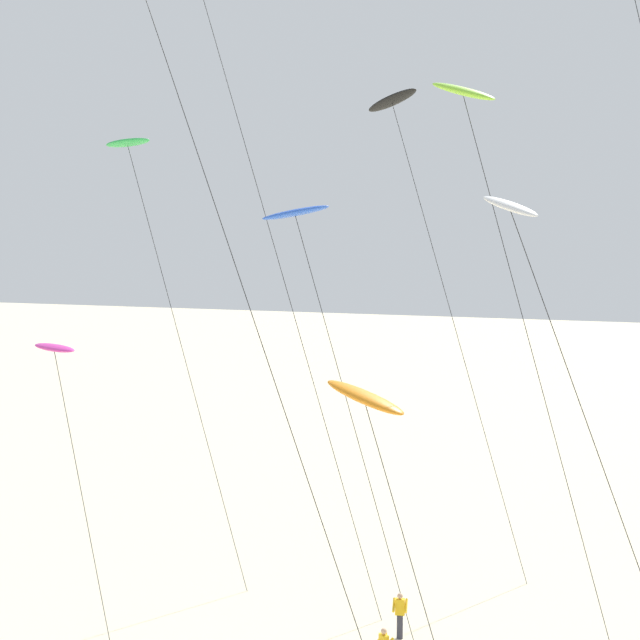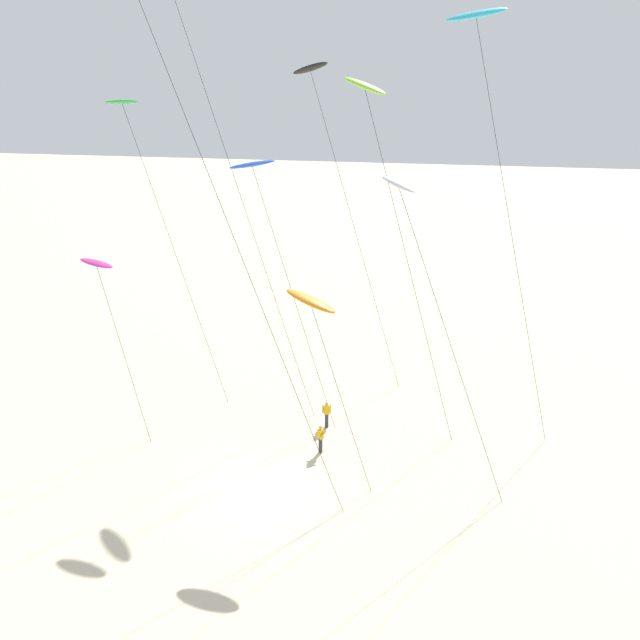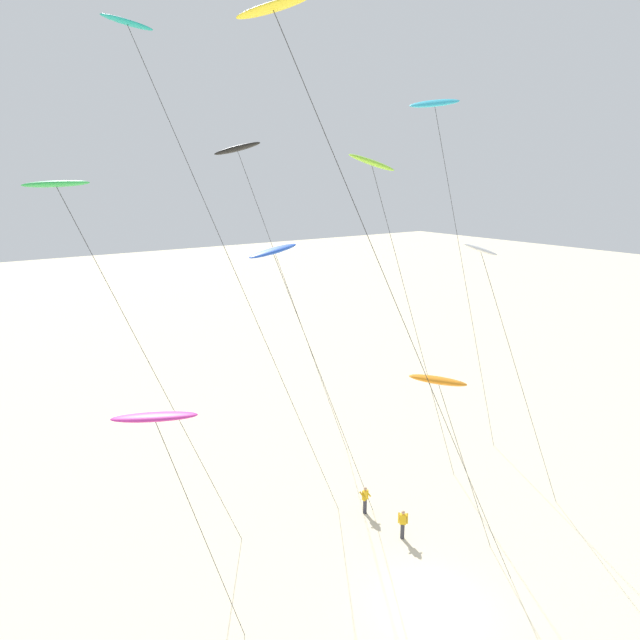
{
  "view_description": "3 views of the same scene",
  "coord_description": "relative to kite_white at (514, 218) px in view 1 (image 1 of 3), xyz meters",
  "views": [
    {
      "loc": [
        9.43,
        -22.28,
        14.45
      ],
      "look_at": [
        -1.16,
        7.54,
        11.35
      ],
      "focal_mm": 49.17,
      "sensor_mm": 36.0,
      "label": 1
    },
    {
      "loc": [
        8.78,
        -28.79,
        20.37
      ],
      "look_at": [
        1.32,
        8.65,
        6.29
      ],
      "focal_mm": 38.43,
      "sensor_mm": 36.0,
      "label": 2
    },
    {
      "loc": [
        -15.78,
        -13.82,
        18.64
      ],
      "look_at": [
        -0.33,
        8.24,
        11.61
      ],
      "focal_mm": 30.42,
      "sensor_mm": 36.0,
      "label": 3
    }
  ],
  "objects": [
    {
      "name": "kite_white",
      "position": [
        0.0,
        0.0,
        0.0
      ],
      "size": [
        6.95,
        2.79,
        15.71
      ],
      "color": "white",
      "rests_on": "ground"
    },
    {
      "name": "kite_orange",
      "position": [
        -4.08,
        -1.26,
        -5.3
      ],
      "size": [
        4.93,
        2.23,
        10.19
      ],
      "color": "orange",
      "rests_on": "ground"
    },
    {
      "name": "kite_flyer_middle",
      "position": [
        -4.19,
        3.62,
        -14.03
      ],
      "size": [
        0.61,
        0.59,
        1.67
      ],
      "color": "#33333D",
      "rests_on": "ground"
    },
    {
      "name": "kite_lime",
      "position": [
        -2.52,
        5.61,
        4.38
      ],
      "size": [
        7.23,
        2.97,
        20.05
      ],
      "color": "#8CD833",
      "rests_on": "ground"
    },
    {
      "name": "kite_magenta",
      "position": [
        -16.56,
        0.86,
        -4.66
      ],
      "size": [
        4.27,
        2.19,
        10.49
      ],
      "color": "#D8339E",
      "rests_on": "ground"
    },
    {
      "name": "kite_green",
      "position": [
        -17.63,
        7.93,
        3.32
      ],
      "size": [
        8.02,
        3.15,
        18.68
      ],
      "color": "green",
      "rests_on": "ground"
    },
    {
      "name": "kite_teal",
      "position": [
        -13.86,
        7.92,
        9.2
      ],
      "size": [
        10.11,
        3.68,
        25.34
      ],
      "color": "teal",
      "rests_on": "ground"
    },
    {
      "name": "kite_blue",
      "position": [
        -8.82,
        5.39,
        0.23
      ],
      "size": [
        6.6,
        2.36,
        15.63
      ],
      "color": "blue",
      "rests_on": "ground"
    },
    {
      "name": "kite_black",
      "position": [
        -6.92,
        12.48,
        5.2
      ],
      "size": [
        7.99,
        3.31,
        20.91
      ],
      "color": "black",
      "rests_on": "ground"
    }
  ]
}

